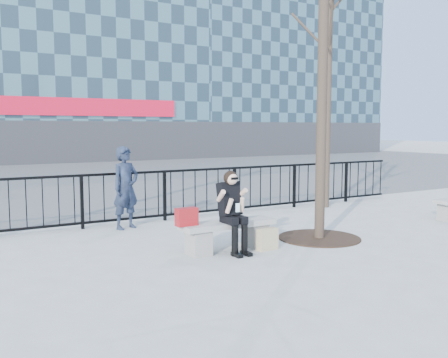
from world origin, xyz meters
TOP-DOWN VIEW (x-y plane):
  - ground at (0.00, 0.00)m, footprint 120.00×120.00m
  - street_surface at (0.00, 15.00)m, footprint 60.00×23.00m
  - railing at (0.00, 3.00)m, footprint 14.00×0.06m
  - building_right at (20.00, 27.00)m, footprint 16.20×10.20m
  - tree_grate at (1.90, -0.10)m, footprint 1.50×1.50m
  - bench_main at (0.00, 0.00)m, footprint 1.65×0.46m
  - seated_woman at (0.00, -0.16)m, footprint 0.50×0.64m
  - handbag at (-0.75, 0.02)m, footprint 0.35×0.17m
  - shopping_bag at (0.59, -0.30)m, footprint 0.39×0.19m
  - standing_man at (-0.83, 2.59)m, footprint 0.70×0.57m

SIDE VIEW (x-z plane):
  - ground at x=0.00m, z-range 0.00..0.00m
  - street_surface at x=0.00m, z-range 0.00..0.01m
  - tree_grate at x=1.90m, z-range 0.00..0.02m
  - shopping_bag at x=0.59m, z-range 0.00..0.36m
  - bench_main at x=0.00m, z-range 0.06..0.55m
  - railing at x=0.00m, z-range 0.00..1.11m
  - handbag at x=-0.75m, z-range 0.49..0.77m
  - seated_woman at x=0.00m, z-range 0.00..1.34m
  - standing_man at x=-0.83m, z-range 0.00..1.66m
  - building_right at x=20.00m, z-range 0.00..20.60m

